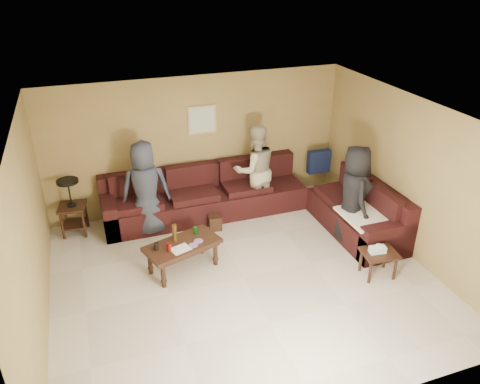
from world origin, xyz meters
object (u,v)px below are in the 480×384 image
(sectional_sofa, at_px, (257,205))
(person_left, at_px, (146,189))
(coffee_table, at_px, (182,247))
(waste_bin, at_px, (215,222))
(side_table_right, at_px, (379,255))
(end_table_left, at_px, (72,206))
(person_right, at_px, (353,194))
(person_middle, at_px, (255,170))

(sectional_sofa, bearing_deg, person_left, 171.57)
(person_left, bearing_deg, coffee_table, 111.65)
(waste_bin, bearing_deg, side_table_right, -47.51)
(end_table_left, xyz_separation_m, person_right, (4.39, -1.73, 0.31))
(person_middle, bearing_deg, person_right, 127.38)
(waste_bin, xyz_separation_m, person_right, (2.06, -1.05, 0.71))
(coffee_table, xyz_separation_m, person_left, (-0.31, 1.28, 0.44))
(waste_bin, distance_m, person_middle, 1.21)
(waste_bin, distance_m, person_left, 1.35)
(coffee_table, relative_size, person_middle, 0.73)
(side_table_right, xyz_separation_m, person_right, (0.15, 1.04, 0.48))
(sectional_sofa, height_order, side_table_right, sectional_sofa)
(waste_bin, xyz_separation_m, person_middle, (0.90, 0.39, 0.72))
(waste_bin, relative_size, person_middle, 0.15)
(sectional_sofa, distance_m, side_table_right, 2.39)
(sectional_sofa, distance_m, person_middle, 0.65)
(side_table_right, xyz_separation_m, person_left, (-3.02, 2.40, 0.47))
(person_right, bearing_deg, person_middle, 48.84)
(person_right, bearing_deg, side_table_right, -178.24)
(coffee_table, bearing_deg, waste_bin, 50.52)
(end_table_left, xyz_separation_m, waste_bin, (2.33, -0.68, -0.40))
(sectional_sofa, xyz_separation_m, person_middle, (0.09, 0.37, 0.52))
(sectional_sofa, distance_m, waste_bin, 0.83)
(side_table_right, height_order, waste_bin, side_table_right)
(sectional_sofa, height_order, person_left, person_left)
(coffee_table, height_order, side_table_right, coffee_table)
(sectional_sofa, xyz_separation_m, end_table_left, (-3.13, 0.66, 0.21))
(end_table_left, height_order, side_table_right, end_table_left)
(coffee_table, xyz_separation_m, side_table_right, (2.72, -1.12, -0.03))
(person_left, bearing_deg, person_right, 165.09)
(side_table_right, relative_size, person_middle, 0.33)
(person_right, bearing_deg, waste_bin, 72.88)
(side_table_right, distance_m, person_middle, 2.73)
(person_right, bearing_deg, sectional_sofa, 59.51)
(coffee_table, distance_m, waste_bin, 1.29)
(coffee_table, relative_size, side_table_right, 2.21)
(coffee_table, bearing_deg, sectional_sofa, 31.80)
(coffee_table, bearing_deg, person_left, 103.43)
(sectional_sofa, relative_size, waste_bin, 17.70)
(side_table_right, height_order, person_right, person_right)
(sectional_sofa, relative_size, person_right, 2.76)
(end_table_left, height_order, person_right, person_right)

